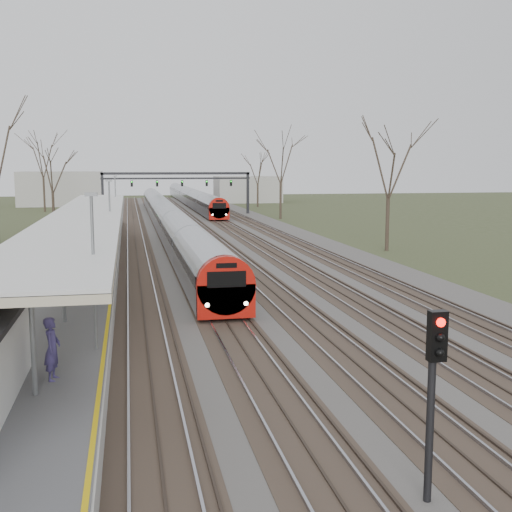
% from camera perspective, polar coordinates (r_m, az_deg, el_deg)
% --- Properties ---
extents(track_bed, '(24.00, 160.00, 0.22)m').
position_cam_1_polar(track_bed, '(62.43, -4.93, 1.68)').
color(track_bed, '#474442').
rests_on(track_bed, ground).
extents(platform, '(3.50, 69.00, 1.00)m').
position_cam_1_polar(platform, '(44.70, -14.34, -0.47)').
color(platform, '#9E9B93').
rests_on(platform, ground).
extents(canopy, '(4.10, 50.00, 3.11)m').
position_cam_1_polar(canopy, '(39.85, -14.84, 3.47)').
color(canopy, slate).
rests_on(canopy, platform).
extents(signal_gantry, '(21.00, 0.59, 6.08)m').
position_cam_1_polar(signal_gantry, '(91.94, -7.04, 6.68)').
color(signal_gantry, black).
rests_on(signal_gantry, ground).
extents(tree_east_far, '(5.00, 5.00, 10.30)m').
position_cam_1_polar(tree_east_far, '(52.85, 11.75, 8.25)').
color(tree_east_far, '#2D231C').
rests_on(tree_east_far, ground).
extents(train_near, '(2.62, 90.21, 3.05)m').
position_cam_1_polar(train_near, '(72.13, -8.03, 3.60)').
color(train_near, '#9799A0').
rests_on(train_near, ground).
extents(train_far, '(2.62, 75.21, 3.05)m').
position_cam_1_polar(train_far, '(116.81, -5.85, 5.28)').
color(train_far, '#9799A0').
rests_on(train_far, ground).
extents(passenger, '(0.52, 0.71, 1.79)m').
position_cam_1_polar(passenger, '(18.63, -17.66, -7.89)').
color(passenger, '#3D3466').
rests_on(passenger, platform).
extents(signal_post, '(0.35, 0.45, 4.10)m').
position_cam_1_polar(signal_post, '(13.34, 15.50, -10.41)').
color(signal_post, black).
rests_on(signal_post, ground).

